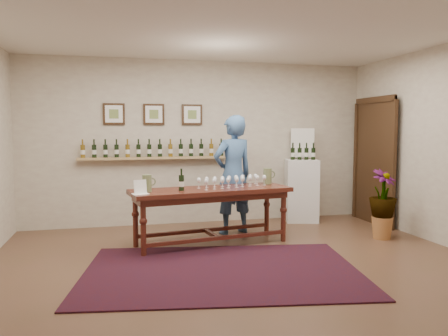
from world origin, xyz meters
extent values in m
plane|color=brown|center=(0.00, 0.00, 0.00)|extent=(6.00, 6.00, 0.00)
plane|color=beige|center=(0.00, 2.50, 1.40)|extent=(6.00, 0.00, 6.00)
plane|color=beige|center=(0.00, -2.50, 1.40)|extent=(6.00, 0.00, 6.00)
plane|color=silver|center=(0.00, 0.00, 2.80)|extent=(6.00, 6.00, 0.00)
cube|color=tan|center=(-0.80, 2.41, 1.15)|extent=(2.50, 0.16, 0.04)
cube|color=black|center=(2.94, 1.70, 1.05)|extent=(0.10, 1.00, 2.10)
cube|color=#331F11|center=(2.89, 1.70, 1.05)|extent=(0.04, 1.12, 2.22)
cube|color=#331F11|center=(-1.45, 2.48, 1.88)|extent=(0.35, 0.03, 0.35)
cube|color=white|center=(-1.45, 2.46, 1.88)|extent=(0.28, 0.01, 0.28)
cube|color=olive|center=(-1.45, 2.45, 1.88)|extent=(0.15, 0.00, 0.15)
cube|color=#331F11|center=(-0.80, 2.48, 1.88)|extent=(0.35, 0.03, 0.35)
cube|color=white|center=(-0.80, 2.46, 1.88)|extent=(0.28, 0.01, 0.28)
cube|color=olive|center=(-0.80, 2.45, 1.88)|extent=(0.15, 0.00, 0.15)
cube|color=#331F11|center=(-0.15, 2.48, 1.88)|extent=(0.35, 0.03, 0.35)
cube|color=white|center=(-0.15, 2.46, 1.88)|extent=(0.28, 0.01, 0.28)
cube|color=olive|center=(-0.15, 2.45, 1.88)|extent=(0.15, 0.00, 0.15)
cube|color=#480F0C|center=(-0.28, -0.22, 0.01)|extent=(3.42, 2.56, 0.02)
cube|color=#3F1A0F|center=(-0.14, 1.00, 0.77)|extent=(2.33, 1.05, 0.06)
cube|color=#3F1A0F|center=(-0.14, 1.00, 0.70)|extent=(2.19, 0.91, 0.10)
cylinder|color=#3F1A0F|center=(-1.11, 0.59, 0.37)|extent=(0.08, 0.08, 0.74)
cylinder|color=#3F1A0F|center=(0.91, 0.90, 0.37)|extent=(0.08, 0.08, 0.74)
cylinder|color=#3F1A0F|center=(-1.19, 1.10, 0.37)|extent=(0.08, 0.08, 0.74)
cylinder|color=#3F1A0F|center=(0.84, 1.40, 0.37)|extent=(0.08, 0.08, 0.74)
cube|color=#3F1A0F|center=(-0.10, 0.74, 0.14)|extent=(2.03, 0.36, 0.05)
cube|color=#3F1A0F|center=(-0.18, 1.25, 0.14)|extent=(2.03, 0.36, 0.05)
cube|color=#3F1A0F|center=(-0.14, 1.00, 0.14)|extent=(0.13, 0.51, 0.05)
cube|color=white|center=(-1.14, 0.69, 0.89)|extent=(0.23, 0.19, 0.18)
cube|color=white|center=(1.76, 2.18, 0.55)|extent=(0.67, 0.67, 1.09)
cube|color=white|center=(1.85, 2.35, 1.38)|extent=(0.41, 0.13, 0.58)
cone|color=#A66A37|center=(2.40, 0.68, 0.16)|extent=(0.31, 0.31, 0.33)
imported|color=#1B3315|center=(2.40, 0.68, 0.61)|extent=(0.62, 0.62, 0.57)
imported|color=#3A5D8A|center=(0.33, 1.56, 0.92)|extent=(0.77, 0.61, 1.85)
camera|label=1|loc=(-1.43, -4.96, 1.62)|focal=35.00mm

